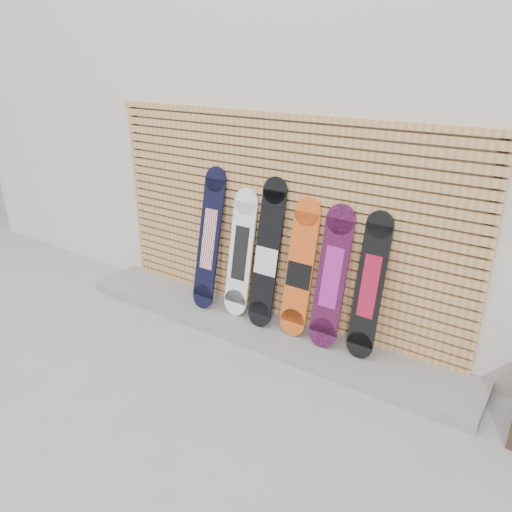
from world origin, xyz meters
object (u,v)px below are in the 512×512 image
at_px(snowboard_3, 300,269).
at_px(snowboard_4, 332,277).
at_px(snowboard_1, 241,253).
at_px(snowboard_5, 370,287).
at_px(snowboard_2, 267,255).
at_px(snowboard_0, 209,239).

xyz_separation_m(snowboard_3, snowboard_4, (0.36, -0.01, 0.01)).
height_order(snowboard_1, snowboard_4, snowboard_4).
distance_m(snowboard_1, snowboard_4, 1.10).
bearing_deg(snowboard_5, snowboard_2, -178.50).
bearing_deg(snowboard_4, snowboard_0, -179.15).
height_order(snowboard_1, snowboard_5, snowboard_5).
distance_m(snowboard_2, snowboard_4, 0.74).
height_order(snowboard_0, snowboard_2, snowboard_0).
xyz_separation_m(snowboard_1, snowboard_4, (1.10, -0.02, 0.01)).
bearing_deg(snowboard_5, snowboard_0, -178.80).
relative_size(snowboard_2, snowboard_4, 1.11).
relative_size(snowboard_2, snowboard_5, 1.11).
bearing_deg(snowboard_0, snowboard_1, 5.54).
relative_size(snowboard_2, snowboard_3, 1.11).
bearing_deg(snowboard_3, snowboard_1, 179.38).
relative_size(snowboard_1, snowboard_5, 0.99).
relative_size(snowboard_0, snowboard_1, 1.13).
distance_m(snowboard_1, snowboard_3, 0.74).
xyz_separation_m(snowboard_2, snowboard_3, (0.38, 0.02, -0.08)).
xyz_separation_m(snowboard_2, snowboard_4, (0.74, 0.01, -0.07)).
bearing_deg(snowboard_0, snowboard_3, 1.56).
relative_size(snowboard_0, snowboard_2, 1.01).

